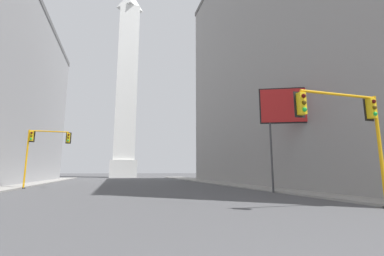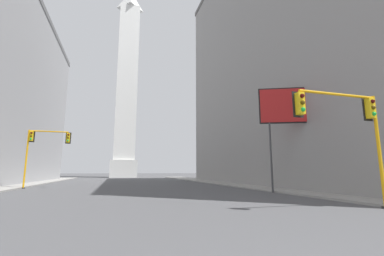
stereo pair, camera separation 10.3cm
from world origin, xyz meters
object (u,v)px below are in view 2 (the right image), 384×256
Objects in this scene: obelisk at (127,82)px; billboard_sign at (288,109)px; traffic_light_mid_left at (42,144)px; traffic_light_near_right at (351,120)px.

obelisk reaches higher than billboard_sign.
traffic_light_mid_left reaches higher than traffic_light_near_right.
obelisk is 10.02× the size of traffic_light_near_right.
traffic_light_near_right is at bearing -110.26° from billboard_sign.
traffic_light_mid_left is 0.67× the size of billboard_sign.
traffic_light_mid_left is 26.74m from billboard_sign.
traffic_light_mid_left is 1.09× the size of traffic_light_near_right.
traffic_light_mid_left is at bearing 131.66° from traffic_light_near_right.
billboard_sign is at bearing -28.71° from traffic_light_mid_left.
traffic_light_near_right is at bearing -81.85° from obelisk.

